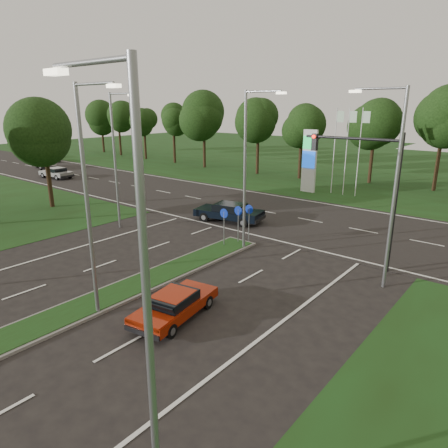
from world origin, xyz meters
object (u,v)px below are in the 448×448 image
Objects in this scene: far_car_c at (52,158)px; far_car_d at (37,154)px; far_car_a at (56,173)px; red_sedan at (175,304)px; navy_sedan at (229,212)px; far_car_b at (46,163)px.

far_car_c is 0.93× the size of far_car_d.
far_car_d is (-20.10, 7.70, -0.05)m from far_car_a.
far_car_c is (-47.88, 20.52, -0.02)m from red_sedan.
red_sedan is 14.08m from navy_sedan.
far_car_c is at bearing 65.87° from navy_sedan.
far_car_a is 1.10× the size of far_car_c.
red_sedan is 52.09m from far_car_c.
far_car_b reaches higher than far_car_d.
navy_sedan is (-6.98, 12.22, 0.13)m from red_sedan.
far_car_b is at bearing 148.76° from red_sedan.
far_car_b reaches higher than far_car_c.
far_car_a is 15.65m from far_car_c.
far_car_b is at bearing 65.66° from far_car_a.
far_car_a reaches higher than far_car_d.
far_car_b is 7.22m from far_car_c.
far_car_b is (-41.94, 16.43, 0.11)m from red_sedan.
navy_sedan is 26.94m from far_car_a.
far_car_d is (-12.05, 4.80, -0.09)m from far_car_b.
navy_sedan is 1.19× the size of far_car_a.
far_car_d is (-6.10, 0.71, 0.04)m from far_car_c.
far_car_c is (-5.95, 4.09, -0.12)m from far_car_b.
red_sedan is at bearing -116.28° from far_car_a.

